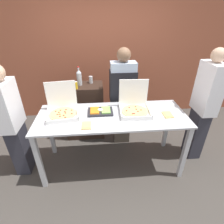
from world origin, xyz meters
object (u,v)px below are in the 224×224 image
person_server_vest (123,94)px  person_guest_cap (12,122)px  soda_bottle (79,77)px  pizza_box_far_right (62,109)px  paper_plate_front_center (168,115)px  person_guest_plaid (203,107)px  pizza_box_near_left (134,106)px  veggie_tray (100,111)px  soda_can_colored (76,85)px  paper_plate_front_right (87,126)px  soda_can_silver (91,80)px

person_server_vest → person_guest_cap: (-1.58, -0.58, -0.09)m
soda_bottle → person_guest_cap: size_ratio=0.20×
pizza_box_far_right → paper_plate_front_center: bearing=-15.1°
person_guest_plaid → paper_plate_front_center: bearing=106.8°
pizza_box_near_left → veggie_tray: bearing=-176.7°
person_server_vest → person_guest_plaid: (1.15, -0.49, -0.04)m
pizza_box_near_left → soda_bottle: soda_bottle is taller
soda_bottle → pizza_box_far_right: bearing=-104.0°
paper_plate_front_center → soda_can_colored: bearing=148.9°
paper_plate_front_right → veggie_tray: veggie_tray is taller
pizza_box_near_left → soda_can_silver: (-0.62, 0.87, 0.11)m
pizza_box_near_left → person_server_vest: bearing=103.9°
soda_can_colored → soda_bottle: bearing=72.9°
veggie_tray → pizza_box_near_left: bearing=0.4°
person_guest_plaid → paper_plate_front_right: bearing=101.5°
veggie_tray → soda_can_silver: (-0.14, 0.87, 0.17)m
soda_can_silver → person_guest_cap: bearing=-138.1°
veggie_tray → soda_can_silver: size_ratio=2.80×
person_server_vest → soda_bottle: bearing=-21.5°
pizza_box_far_right → person_guest_cap: (-0.67, -0.09, -0.12)m
paper_plate_front_right → person_guest_plaid: person_guest_plaid is taller
person_guest_plaid → soda_can_silver: bearing=63.0°
pizza_box_far_right → soda_can_colored: (0.14, 0.60, 0.11)m
paper_plate_front_right → soda_can_colored: (-0.20, 0.95, 0.17)m
soda_can_colored → person_guest_plaid: (1.92, -0.60, -0.17)m
soda_bottle → person_guest_plaid: person_guest_plaid is taller
paper_plate_front_center → veggie_tray: bearing=169.7°
soda_can_silver → person_server_vest: person_server_vest is taller
paper_plate_front_right → soda_can_silver: 1.22m
paper_plate_front_right → person_server_vest: 1.01m
paper_plate_front_center → person_guest_plaid: person_guest_plaid is taller
soda_bottle → person_guest_plaid: 2.04m
veggie_tray → soda_can_colored: bearing=121.9°
paper_plate_front_right → soda_can_silver: soda_can_silver is taller
soda_bottle → person_server_vest: person_server_vest is taller
pizza_box_far_right → soda_can_silver: pizza_box_far_right is taller
soda_can_silver → soda_can_colored: same height
paper_plate_front_right → person_guest_plaid: bearing=11.5°
veggie_tray → person_server_vest: size_ratio=0.20×
pizza_box_far_right → soda_can_silver: 0.94m
pizza_box_near_left → paper_plate_front_right: 0.75m
pizza_box_near_left → soda_can_colored: bearing=147.6°
paper_plate_front_right → person_server_vest: size_ratio=0.13×
pizza_box_far_right → soda_can_silver: bearing=58.1°
paper_plate_front_center → person_server_vest: (-0.53, 0.67, 0.04)m
veggie_tray → pizza_box_far_right: bearing=177.6°
veggie_tray → person_guest_cap: bearing=-176.5°
pizza_box_far_right → pizza_box_near_left: bearing=-8.6°
soda_can_colored → person_server_vest: size_ratio=0.07×
pizza_box_far_right → paper_plate_front_center: size_ratio=2.05×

